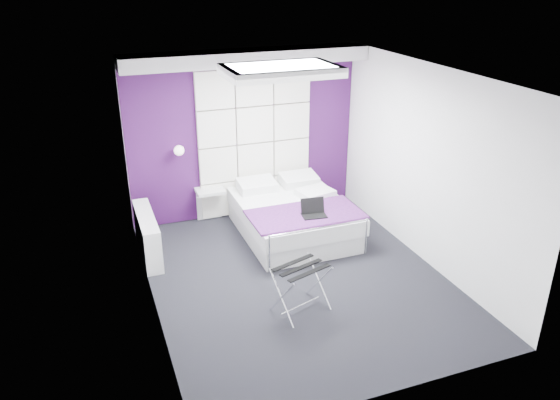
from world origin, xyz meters
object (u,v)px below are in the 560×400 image
at_px(wall_lamp, 178,150).
at_px(laptop, 313,211).
at_px(luggage_rack, 301,289).
at_px(nightstand, 210,191).
at_px(bed, 293,217).
at_px(radiator, 147,235).

xyz_separation_m(wall_lamp, laptop, (1.54, -1.41, -0.63)).
relative_size(luggage_rack, laptop, 1.77).
height_order(nightstand, laptop, laptop).
relative_size(bed, nightstand, 4.40).
xyz_separation_m(bed, luggage_rack, (-0.64, -1.86, 0.01)).
relative_size(bed, luggage_rack, 3.21).
relative_size(nightstand, laptop, 1.30).
relative_size(radiator, bed, 0.64).
bearing_deg(nightstand, bed, -38.48).
bearing_deg(laptop, bed, 105.30).
distance_m(radiator, laptop, 2.29).
bearing_deg(wall_lamp, radiator, -130.10).
xyz_separation_m(wall_lamp, radiator, (-0.64, -0.76, -0.92)).
distance_m(wall_lamp, laptop, 2.18).
bearing_deg(nightstand, laptop, -50.76).
height_order(luggage_rack, laptop, laptop).
bearing_deg(luggage_rack, bed, 53.24).
distance_m(wall_lamp, nightstand, 0.82).
distance_m(wall_lamp, bed, 1.94).
xyz_separation_m(wall_lamp, bed, (1.46, -0.86, -0.94)).
bearing_deg(luggage_rack, wall_lamp, 89.04).
bearing_deg(nightstand, luggage_rack, -81.65).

